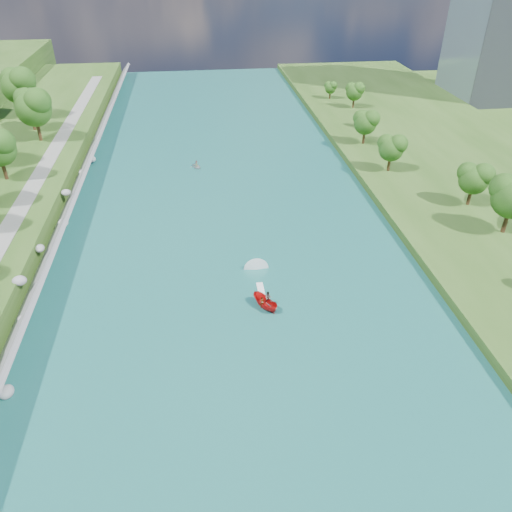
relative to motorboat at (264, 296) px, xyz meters
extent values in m
plane|color=#2D5119|center=(-3.79, -6.42, -0.82)|extent=(260.00, 260.00, 0.00)
cube|color=#185B59|center=(-3.79, 13.58, -0.77)|extent=(55.00, 240.00, 0.10)
cube|color=slate|center=(-29.64, 13.58, 0.98)|extent=(3.54, 236.00, 4.05)
ellipsoid|color=gray|center=(-28.95, -12.36, -0.37)|extent=(1.54, 1.88, 1.23)
ellipsoid|color=gray|center=(-29.37, -2.36, 1.25)|extent=(1.34, 1.08, 0.93)
ellipsoid|color=gray|center=(-31.09, 3.83, 2.61)|extent=(1.84, 1.61, 1.25)
ellipsoid|color=gray|center=(-30.80, 12.86, 1.88)|extent=(1.30, 1.64, 1.01)
ellipsoid|color=gray|center=(-29.44, 21.93, 0.99)|extent=(1.61, 1.70, 1.24)
ellipsoid|color=gray|center=(-30.43, 30.78, 2.18)|extent=(1.65, 1.63, 1.03)
ellipsoid|color=gray|center=(-29.58, 42.06, 1.04)|extent=(1.48, 1.42, 1.14)
ellipsoid|color=gray|center=(-29.30, 50.65, 0.32)|extent=(1.77, 1.78, 1.29)
cube|color=gray|center=(-36.29, 13.58, 2.73)|extent=(3.00, 200.00, 0.10)
ellipsoid|color=#1E4612|center=(-40.34, 56.95, 9.19)|extent=(7.81, 7.81, 13.02)
ellipsoid|color=#1E4612|center=(-43.32, 64.15, 8.15)|extent=(6.56, 6.56, 10.93)
ellipsoid|color=#1E4612|center=(-47.51, 73.63, 9.62)|extent=(8.33, 8.33, 13.88)
ellipsoid|color=#1E4612|center=(38.45, 20.46, 5.16)|extent=(5.37, 5.37, 8.95)
ellipsoid|color=#1E4612|center=(29.87, 36.30, 5.01)|extent=(5.20, 5.20, 8.67)
ellipsoid|color=#1E4612|center=(29.60, 51.59, 5.09)|extent=(5.29, 5.29, 8.82)
ellipsoid|color=#1E4612|center=(32.57, 62.81, 3.06)|extent=(2.85, 2.85, 4.75)
ellipsoid|color=#1E4612|center=(35.20, 78.38, 4.62)|extent=(4.72, 4.72, 7.87)
ellipsoid|color=#1E4612|center=(31.15, 87.70, 3.50)|extent=(3.38, 3.38, 5.64)
imported|color=#B70F0E|center=(-0.02, -1.42, 0.10)|extent=(3.65, 4.45, 1.64)
imported|color=#66605B|center=(-0.42, -1.82, 0.44)|extent=(0.70, 0.60, 1.62)
imported|color=#66605B|center=(0.48, -0.92, 0.49)|extent=(0.99, 0.86, 1.72)
cube|color=white|center=(-0.02, 1.58, -0.69)|extent=(0.90, 5.00, 0.06)
imported|color=#95969D|center=(-7.56, 45.87, -0.43)|extent=(3.01, 3.37, 0.58)
imported|color=#66605B|center=(-7.56, 45.87, 0.16)|extent=(0.72, 0.61, 1.25)
camera|label=1|loc=(-7.51, -51.41, 39.96)|focal=35.00mm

